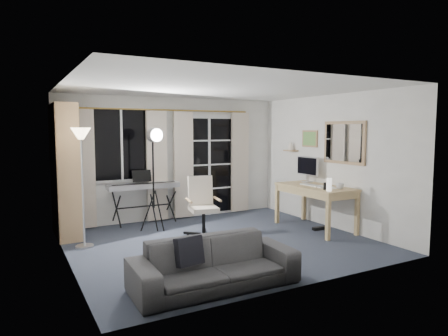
{
  "coord_description": "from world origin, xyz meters",
  "views": [
    {
      "loc": [
        -2.89,
        -5.43,
        1.77
      ],
      "look_at": [
        0.24,
        0.35,
        1.14
      ],
      "focal_mm": 32.0,
      "sensor_mm": 36.0,
      "label": 1
    }
  ],
  "objects_px": {
    "keyboard_piano": "(144,187)",
    "studio_light": "(154,147)",
    "office_chair": "(202,201)",
    "desk": "(315,191)",
    "monitor": "(307,167)",
    "bookshelf": "(62,174)",
    "sofa": "(214,255)",
    "mug": "(340,185)",
    "torchiere_lamp": "(81,152)"
  },
  "relations": [
    {
      "from": "desk",
      "to": "monitor",
      "type": "bearing_deg",
      "value": 66.34
    },
    {
      "from": "mug",
      "to": "sofa",
      "type": "relative_size",
      "value": 0.07
    },
    {
      "from": "office_chair",
      "to": "monitor",
      "type": "distance_m",
      "value": 2.21
    },
    {
      "from": "office_chair",
      "to": "mug",
      "type": "distance_m",
      "value": 2.34
    },
    {
      "from": "torchiere_lamp",
      "to": "mug",
      "type": "distance_m",
      "value": 4.17
    },
    {
      "from": "bookshelf",
      "to": "desk",
      "type": "distance_m",
      "value": 4.32
    },
    {
      "from": "monitor",
      "to": "mug",
      "type": "height_order",
      "value": "monitor"
    },
    {
      "from": "keyboard_piano",
      "to": "mug",
      "type": "bearing_deg",
      "value": -39.15
    },
    {
      "from": "studio_light",
      "to": "sofa",
      "type": "xyz_separation_m",
      "value": [
        -0.22,
        -2.68,
        -1.11
      ]
    },
    {
      "from": "bookshelf",
      "to": "desk",
      "type": "relative_size",
      "value": 1.51
    },
    {
      "from": "office_chair",
      "to": "desk",
      "type": "distance_m",
      "value": 2.04
    },
    {
      "from": "monitor",
      "to": "sofa",
      "type": "height_order",
      "value": "monitor"
    },
    {
      "from": "studio_light",
      "to": "office_chair",
      "type": "xyz_separation_m",
      "value": [
        0.61,
        -0.59,
        -0.89
      ]
    },
    {
      "from": "torchiere_lamp",
      "to": "sofa",
      "type": "relative_size",
      "value": 0.96
    },
    {
      "from": "keyboard_piano",
      "to": "studio_light",
      "type": "distance_m",
      "value": 0.94
    },
    {
      "from": "torchiere_lamp",
      "to": "sofa",
      "type": "bearing_deg",
      "value": -65.95
    },
    {
      "from": "studio_light",
      "to": "desk",
      "type": "relative_size",
      "value": 1.26
    },
    {
      "from": "desk",
      "to": "monitor",
      "type": "xyz_separation_m",
      "value": [
        0.2,
        0.45,
        0.39
      ]
    },
    {
      "from": "bookshelf",
      "to": "mug",
      "type": "relative_size",
      "value": 17.16
    },
    {
      "from": "monitor",
      "to": "sofa",
      "type": "distance_m",
      "value": 3.65
    },
    {
      "from": "torchiere_lamp",
      "to": "monitor",
      "type": "bearing_deg",
      "value": -4.72
    },
    {
      "from": "studio_light",
      "to": "sofa",
      "type": "height_order",
      "value": "studio_light"
    },
    {
      "from": "mug",
      "to": "sofa",
      "type": "xyz_separation_m",
      "value": [
        -2.89,
        -1.02,
        -0.48
      ]
    },
    {
      "from": "torchiere_lamp",
      "to": "desk",
      "type": "distance_m",
      "value": 3.98
    },
    {
      "from": "keyboard_piano",
      "to": "monitor",
      "type": "relative_size",
      "value": 2.35
    },
    {
      "from": "office_chair",
      "to": "mug",
      "type": "height_order",
      "value": "office_chair"
    },
    {
      "from": "desk",
      "to": "sofa",
      "type": "distance_m",
      "value": 3.2
    },
    {
      "from": "office_chair",
      "to": "desk",
      "type": "height_order",
      "value": "office_chair"
    },
    {
      "from": "bookshelf",
      "to": "torchiere_lamp",
      "type": "distance_m",
      "value": 0.92
    },
    {
      "from": "desk",
      "to": "studio_light",
      "type": "bearing_deg",
      "value": 155.73
    },
    {
      "from": "bookshelf",
      "to": "torchiere_lamp",
      "type": "bearing_deg",
      "value": -77.18
    },
    {
      "from": "desk",
      "to": "keyboard_piano",
      "type": "bearing_deg",
      "value": 146.43
    },
    {
      "from": "studio_light",
      "to": "desk",
      "type": "height_order",
      "value": "studio_light"
    },
    {
      "from": "torchiere_lamp",
      "to": "mug",
      "type": "bearing_deg",
      "value": -18.1
    },
    {
      "from": "mug",
      "to": "torchiere_lamp",
      "type": "bearing_deg",
      "value": 161.9
    },
    {
      "from": "bookshelf",
      "to": "monitor",
      "type": "relative_size",
      "value": 3.91
    },
    {
      "from": "torchiere_lamp",
      "to": "studio_light",
      "type": "relative_size",
      "value": 0.98
    },
    {
      "from": "studio_light",
      "to": "bookshelf",
      "type": "bearing_deg",
      "value": 148.13
    },
    {
      "from": "desk",
      "to": "mug",
      "type": "relative_size",
      "value": 11.39
    },
    {
      "from": "keyboard_piano",
      "to": "bookshelf",
      "type": "bearing_deg",
      "value": -174.01
    },
    {
      "from": "studio_light",
      "to": "keyboard_piano",
      "type": "bearing_deg",
      "value": 77.85
    },
    {
      "from": "office_chair",
      "to": "desk",
      "type": "relative_size",
      "value": 0.69
    },
    {
      "from": "studio_light",
      "to": "monitor",
      "type": "height_order",
      "value": "studio_light"
    },
    {
      "from": "studio_light",
      "to": "desk",
      "type": "distance_m",
      "value": 2.93
    },
    {
      "from": "desk",
      "to": "sofa",
      "type": "relative_size",
      "value": 0.77
    },
    {
      "from": "torchiere_lamp",
      "to": "keyboard_piano",
      "type": "relative_size",
      "value": 1.37
    },
    {
      "from": "sofa",
      "to": "mug",
      "type": "bearing_deg",
      "value": 20.53
    },
    {
      "from": "keyboard_piano",
      "to": "studio_light",
      "type": "bearing_deg",
      "value": -86.54
    },
    {
      "from": "office_chair",
      "to": "desk",
      "type": "bearing_deg",
      "value": -5.49
    },
    {
      "from": "torchiere_lamp",
      "to": "desk",
      "type": "height_order",
      "value": "torchiere_lamp"
    }
  ]
}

